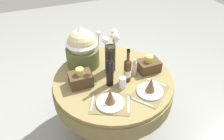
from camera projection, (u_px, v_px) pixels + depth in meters
ground at (113, 126)px, 2.62m from camera, size 8.00×8.00×0.00m
dining_table at (113, 88)px, 2.26m from camera, size 1.19×1.19×0.72m
place_setting_left at (110, 100)px, 1.88m from camera, size 0.42×0.38×0.16m
place_setting_right at (150, 88)px, 1.99m from camera, size 0.43×0.41×0.16m
flower_vase at (110, 53)px, 2.15m from camera, size 0.23×0.19×0.47m
wine_bottle_left at (110, 72)px, 2.02m from camera, size 0.07×0.07×0.38m
wine_bottle_centre at (127, 70)px, 2.08m from camera, size 0.07×0.07×0.35m
tumbler_near_right at (123, 83)px, 2.04m from camera, size 0.07×0.07×0.12m
pepper_mill at (135, 68)px, 2.18m from camera, size 0.04×0.04×0.18m
gift_tub_back_left at (82, 45)px, 2.23m from camera, size 0.34×0.34×0.44m
woven_basket_side_left at (81, 79)px, 2.07m from camera, size 0.21×0.16×0.18m
woven_basket_side_right at (149, 65)px, 2.25m from camera, size 0.22×0.16×0.17m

